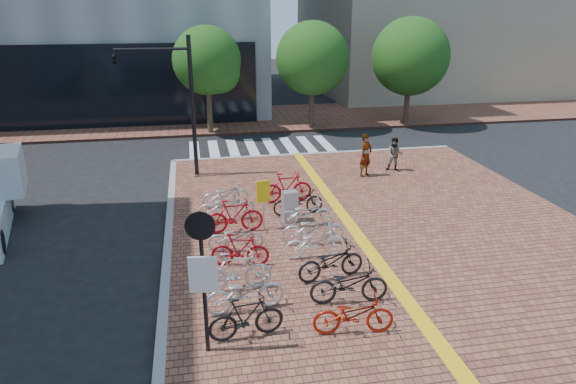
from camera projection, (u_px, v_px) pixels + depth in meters
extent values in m
plane|color=black|center=(314.00, 281.00, 14.05)|extent=(120.00, 120.00, 0.00)
cube|color=gray|center=(317.00, 154.00, 25.61)|extent=(14.00, 0.25, 0.15)
cube|color=brown|center=(239.00, 119.00, 33.39)|extent=(70.00, 8.00, 0.15)
cube|color=silver|center=(194.00, 151.00, 26.43)|extent=(0.50, 4.00, 0.01)
cube|color=silver|center=(214.00, 150.00, 26.61)|extent=(0.50, 4.00, 0.01)
cube|color=silver|center=(233.00, 149.00, 26.78)|extent=(0.50, 4.00, 0.01)
cube|color=silver|center=(252.00, 148.00, 26.96)|extent=(0.50, 4.00, 0.01)
cube|color=silver|center=(271.00, 147.00, 27.13)|extent=(0.50, 4.00, 0.01)
cube|color=silver|center=(290.00, 146.00, 27.31)|extent=(0.50, 4.00, 0.01)
cube|color=silver|center=(308.00, 145.00, 27.48)|extent=(0.50, 4.00, 0.01)
cube|color=silver|center=(326.00, 145.00, 27.65)|extent=(0.50, 4.00, 0.01)
cylinder|color=#38281E|center=(209.00, 110.00, 29.34)|extent=(0.32, 0.32, 2.60)
sphere|color=#194714|center=(207.00, 60.00, 28.39)|extent=(3.80, 3.80, 3.80)
sphere|color=#194714|center=(219.00, 72.00, 28.42)|extent=(2.40, 2.40, 2.40)
cylinder|color=#38281E|center=(312.00, 106.00, 30.38)|extent=(0.32, 0.32, 2.60)
sphere|color=#194714|center=(312.00, 58.00, 29.44)|extent=(4.20, 4.20, 4.20)
sphere|color=#194714|center=(323.00, 69.00, 29.47)|extent=(2.40, 2.40, 2.40)
cylinder|color=#38281E|center=(407.00, 103.00, 31.43)|extent=(0.32, 0.32, 2.60)
sphere|color=#194714|center=(410.00, 56.00, 30.48)|extent=(4.60, 4.60, 4.60)
sphere|color=#194714|center=(421.00, 67.00, 30.52)|extent=(2.40, 2.40, 2.40)
imported|color=black|center=(246.00, 317.00, 11.27)|extent=(1.75, 0.68, 1.02)
imported|color=silver|center=(245.00, 292.00, 12.27)|extent=(2.00, 0.90, 1.02)
imported|color=silver|center=(236.00, 271.00, 13.13)|extent=(1.85, 0.57, 1.10)
imported|color=#A00B16|center=(240.00, 250.00, 14.41)|extent=(1.70, 0.76, 0.99)
imported|color=#AAAAAE|center=(236.00, 237.00, 15.32)|extent=(1.69, 0.64, 0.88)
imported|color=red|center=(234.00, 216.00, 16.52)|extent=(1.89, 0.58, 1.13)
imported|color=silver|center=(226.00, 206.00, 17.48)|extent=(1.89, 0.68, 0.99)
imported|color=silver|center=(226.00, 194.00, 18.72)|extent=(1.80, 0.89, 0.90)
imported|color=#A81D0C|center=(353.00, 315.00, 11.43)|extent=(1.89, 0.83, 0.96)
imported|color=black|center=(349.00, 284.00, 12.61)|extent=(2.00, 0.81, 1.03)
imported|color=black|center=(331.00, 262.00, 13.73)|extent=(1.99, 1.01, 1.00)
imported|color=white|center=(315.00, 242.00, 14.92)|extent=(1.84, 0.73, 0.95)
imported|color=silver|center=(313.00, 229.00, 15.70)|extent=(2.00, 0.80, 1.03)
imported|color=white|center=(305.00, 213.00, 17.01)|extent=(1.77, 0.62, 0.93)
imported|color=black|center=(298.00, 201.00, 17.99)|extent=(1.90, 0.87, 0.96)
imported|color=red|center=(287.00, 187.00, 19.09)|extent=(1.93, 0.65, 1.14)
imported|color=gray|center=(366.00, 155.00, 21.87)|extent=(0.81, 0.74, 1.85)
imported|color=#47495A|center=(395.00, 155.00, 22.58)|extent=(0.91, 0.83, 1.50)
cube|color=#B4B4B9|center=(290.00, 206.00, 17.37)|extent=(0.54, 0.42, 1.08)
cylinder|color=#B7B7BC|center=(264.00, 205.00, 16.71)|extent=(0.08, 0.08, 1.63)
cube|color=yellow|center=(263.00, 191.00, 16.50)|extent=(0.45, 0.15, 0.72)
cylinder|color=black|center=(204.00, 285.00, 10.45)|extent=(0.10, 0.10, 3.22)
cylinder|color=black|center=(200.00, 226.00, 9.93)|extent=(0.60, 0.12, 0.60)
cube|color=silver|center=(203.00, 275.00, 10.30)|extent=(0.59, 0.12, 0.80)
cylinder|color=black|center=(193.00, 108.00, 21.38)|extent=(0.18, 0.18, 5.84)
cylinder|color=black|center=(152.00, 49.00, 20.30)|extent=(2.92, 0.12, 0.12)
imported|color=black|center=(114.00, 57.00, 20.14)|extent=(0.26, 1.21, 0.49)
cylinder|color=black|center=(9.00, 203.00, 18.48)|extent=(0.40, 0.81, 0.78)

